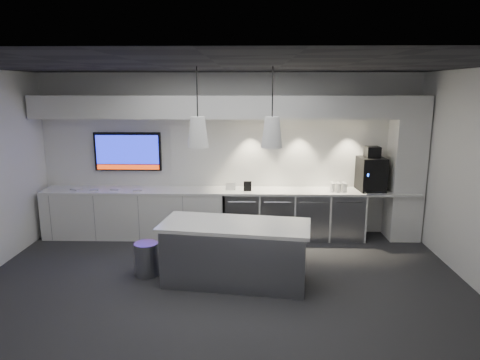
{
  "coord_description": "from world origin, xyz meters",
  "views": [
    {
      "loc": [
        0.39,
        -5.43,
        2.73
      ],
      "look_at": [
        0.23,
        1.1,
        1.32
      ],
      "focal_mm": 32.0,
      "sensor_mm": 36.0,
      "label": 1
    }
  ],
  "objects_px": {
    "island": "(235,253)",
    "coffee_machine": "(371,172)",
    "bin": "(147,259)",
    "wall_tv": "(128,152)"
  },
  "relations": [
    {
      "from": "island",
      "to": "bin",
      "type": "xyz_separation_m",
      "value": [
        -1.32,
        0.21,
        -0.2
      ]
    },
    {
      "from": "island",
      "to": "coffee_machine",
      "type": "height_order",
      "value": "coffee_machine"
    },
    {
      "from": "wall_tv",
      "to": "bin",
      "type": "relative_size",
      "value": 2.52
    },
    {
      "from": "island",
      "to": "coffee_machine",
      "type": "bearing_deg",
      "value": 47.16
    },
    {
      "from": "wall_tv",
      "to": "bin",
      "type": "distance_m",
      "value": 2.49
    },
    {
      "from": "bin",
      "to": "coffee_machine",
      "type": "height_order",
      "value": "coffee_machine"
    },
    {
      "from": "island",
      "to": "wall_tv",
      "type": "bearing_deg",
      "value": 141.84
    },
    {
      "from": "bin",
      "to": "wall_tv",
      "type": "bearing_deg",
      "value": 111.2
    },
    {
      "from": "wall_tv",
      "to": "island",
      "type": "xyz_separation_m",
      "value": [
        2.09,
        -2.19,
        -1.12
      ]
    },
    {
      "from": "wall_tv",
      "to": "coffee_machine",
      "type": "distance_m",
      "value": 4.5
    }
  ]
}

